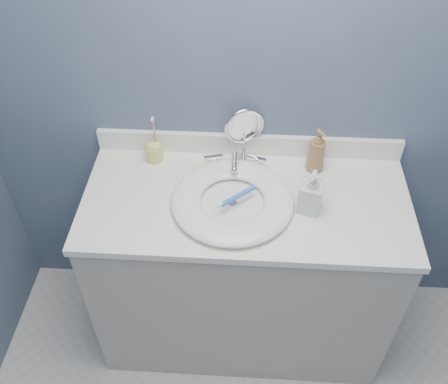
# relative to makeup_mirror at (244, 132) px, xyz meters

# --- Properties ---
(back_wall) EXTENTS (2.20, 0.02, 2.40)m
(back_wall) POSITION_rel_makeup_mirror_xyz_m (0.02, 0.04, 0.19)
(back_wall) COLOR #48586C
(back_wall) RESTS_ON ground
(vanity_cabinet) EXTENTS (1.20, 0.55, 0.85)m
(vanity_cabinet) POSITION_rel_makeup_mirror_xyz_m (0.02, -0.24, -0.58)
(vanity_cabinet) COLOR #ACA79D
(vanity_cabinet) RESTS_ON ground
(countertop) EXTENTS (1.22, 0.57, 0.03)m
(countertop) POSITION_rel_makeup_mirror_xyz_m (0.02, -0.24, -0.14)
(countertop) COLOR white
(countertop) RESTS_ON vanity_cabinet
(backsplash) EXTENTS (1.22, 0.02, 0.09)m
(backsplash) POSITION_rel_makeup_mirror_xyz_m (0.02, 0.02, -0.08)
(backsplash) COLOR white
(backsplash) RESTS_ON countertop
(basin) EXTENTS (0.45, 0.45, 0.04)m
(basin) POSITION_rel_makeup_mirror_xyz_m (-0.03, -0.27, -0.11)
(basin) COLOR white
(basin) RESTS_ON countertop
(drain) EXTENTS (0.04, 0.04, 0.01)m
(drain) POSITION_rel_makeup_mirror_xyz_m (-0.03, -0.27, -0.12)
(drain) COLOR silver
(drain) RESTS_ON countertop
(faucet) EXTENTS (0.25, 0.13, 0.07)m
(faucet) POSITION_rel_makeup_mirror_xyz_m (-0.03, -0.07, -0.10)
(faucet) COLOR silver
(faucet) RESTS_ON countertop
(makeup_mirror) EXTENTS (0.15, 0.09, 0.23)m
(makeup_mirror) POSITION_rel_makeup_mirror_xyz_m (0.00, 0.00, 0.00)
(makeup_mirror) COLOR silver
(makeup_mirror) RESTS_ON countertop
(soap_bottle_amber) EXTENTS (0.10, 0.10, 0.19)m
(soap_bottle_amber) POSITION_rel_makeup_mirror_xyz_m (0.28, -0.06, -0.03)
(soap_bottle_amber) COLOR olive
(soap_bottle_amber) RESTS_ON countertop
(soap_bottle_clear) EXTENTS (0.10, 0.10, 0.17)m
(soap_bottle_clear) POSITION_rel_makeup_mirror_xyz_m (0.25, -0.28, -0.04)
(soap_bottle_clear) COLOR silver
(soap_bottle_clear) RESTS_ON countertop
(toothbrush_holder) EXTENTS (0.07, 0.07, 0.21)m
(toothbrush_holder) POSITION_rel_makeup_mirror_xyz_m (-0.36, -0.04, -0.08)
(toothbrush_holder) COLOR #CED46A
(toothbrush_holder) RESTS_ON countertop
(toothbrush_lying) EXTENTS (0.14, 0.12, 0.02)m
(toothbrush_lying) POSITION_rel_makeup_mirror_xyz_m (-0.02, -0.28, -0.08)
(toothbrush_lying) COLOR blue
(toothbrush_lying) RESTS_ON basin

